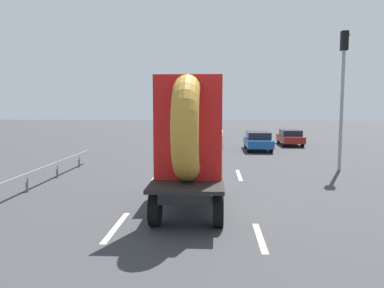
# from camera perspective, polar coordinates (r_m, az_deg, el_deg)

# --- Properties ---
(ground_plane) EXTENTS (120.00, 120.00, 0.00)m
(ground_plane) POSITION_cam_1_polar(r_m,az_deg,el_deg) (12.66, 1.51, -9.14)
(ground_plane) COLOR #38383A
(flatbed_truck) EXTENTS (2.02, 5.12, 4.09)m
(flatbed_truck) POSITION_cam_1_polar(r_m,az_deg,el_deg) (12.11, -0.23, -0.57)
(flatbed_truck) COLOR black
(flatbed_truck) RESTS_ON ground_plane
(distant_sedan) EXTENTS (1.70, 3.97, 1.29)m
(distant_sedan) POSITION_cam_1_polar(r_m,az_deg,el_deg) (27.41, 9.61, 0.53)
(distant_sedan) COLOR black
(distant_sedan) RESTS_ON ground_plane
(traffic_light) EXTENTS (0.42, 0.36, 6.67)m
(traffic_light) POSITION_cam_1_polar(r_m,az_deg,el_deg) (20.21, 21.15, 8.42)
(traffic_light) COLOR gray
(traffic_light) RESTS_ON ground_plane
(guardrail) EXTENTS (0.10, 11.25, 0.71)m
(guardrail) POSITION_cam_1_polar(r_m,az_deg,el_deg) (17.04, -20.90, -3.77)
(guardrail) COLOR gray
(guardrail) RESTS_ON ground_plane
(lane_dash_left_near) EXTENTS (0.16, 2.59, 0.01)m
(lane_dash_left_near) POSITION_cam_1_polar(r_m,az_deg,el_deg) (10.90, -11.01, -11.78)
(lane_dash_left_near) COLOR beige
(lane_dash_left_near) RESTS_ON ground_plane
(lane_dash_left_far) EXTENTS (0.16, 2.07, 0.01)m
(lane_dash_left_far) POSITION_cam_1_polar(r_m,az_deg,el_deg) (17.88, -5.21, -4.63)
(lane_dash_left_far) COLOR beige
(lane_dash_left_far) RESTS_ON ground_plane
(lane_dash_right_near) EXTENTS (0.16, 2.16, 0.01)m
(lane_dash_right_near) POSITION_cam_1_polar(r_m,az_deg,el_deg) (10.07, 9.88, -13.27)
(lane_dash_right_near) COLOR beige
(lane_dash_right_near) RESTS_ON ground_plane
(lane_dash_right_far) EXTENTS (0.16, 2.67, 0.01)m
(lane_dash_right_far) POSITION_cam_1_polar(r_m,az_deg,el_deg) (18.09, 6.87, -4.52)
(lane_dash_right_far) COLOR beige
(lane_dash_right_far) RESTS_ON ground_plane
(oncoming_car) EXTENTS (1.59, 3.71, 1.21)m
(oncoming_car) POSITION_cam_1_polar(r_m,az_deg,el_deg) (31.14, 14.14, 1.01)
(oncoming_car) COLOR black
(oncoming_car) RESTS_ON ground_plane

